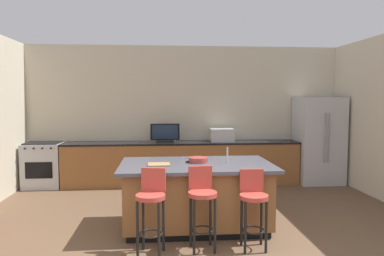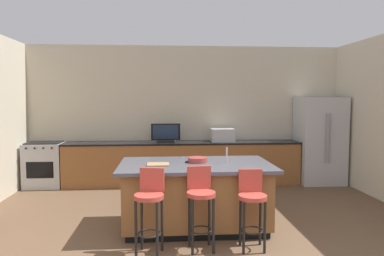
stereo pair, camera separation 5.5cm
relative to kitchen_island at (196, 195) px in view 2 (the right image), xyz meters
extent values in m
cube|color=beige|center=(0.04, 2.95, 1.00)|extent=(7.16, 0.12, 2.92)
cube|color=brown|center=(-0.05, 2.57, -0.03)|extent=(4.84, 0.60, 0.86)
cube|color=black|center=(-0.05, 2.57, 0.41)|extent=(4.87, 0.62, 0.04)
cube|color=black|center=(0.00, 0.00, -0.42)|extent=(1.85, 1.00, 0.09)
cube|color=brown|center=(0.00, 0.00, 0.01)|extent=(1.93, 1.08, 0.77)
cube|color=#4C4C56|center=(0.00, 0.00, 0.42)|extent=(2.09, 1.24, 0.04)
cube|color=#B7BABF|center=(2.86, 2.50, 0.45)|extent=(0.92, 0.75, 1.82)
cylinder|color=gray|center=(2.82, 2.09, 0.54)|extent=(0.02, 0.02, 1.00)
cylinder|color=gray|center=(2.90, 2.09, 0.54)|extent=(0.02, 0.02, 1.00)
cube|color=#B7BABF|center=(-2.86, 2.57, -0.01)|extent=(0.74, 0.60, 0.89)
cube|color=black|center=(-2.86, 2.27, -0.06)|extent=(0.52, 0.01, 0.32)
cube|color=black|center=(-2.86, 2.57, 0.44)|extent=(0.66, 0.50, 0.02)
cylinder|color=black|center=(-3.10, 2.26, 0.37)|extent=(0.04, 0.03, 0.04)
cylinder|color=black|center=(-2.94, 2.26, 0.37)|extent=(0.04, 0.03, 0.04)
cylinder|color=black|center=(-2.78, 2.26, 0.37)|extent=(0.04, 0.03, 0.04)
cylinder|color=black|center=(-2.61, 2.26, 0.37)|extent=(0.04, 0.03, 0.04)
cube|color=#B7BABF|center=(0.79, 2.57, 0.57)|extent=(0.48, 0.36, 0.27)
cube|color=black|center=(-0.40, 2.52, 0.46)|extent=(0.36, 0.16, 0.05)
cube|color=black|center=(-0.40, 2.52, 0.65)|extent=(0.60, 0.05, 0.34)
cube|color=#1E2D47|center=(-0.40, 2.49, 0.65)|extent=(0.52, 0.01, 0.29)
cylinder|color=#B2B2B7|center=(-0.20, 2.67, 0.55)|extent=(0.02, 0.02, 0.24)
cylinder|color=#B2B2B7|center=(0.43, 0.00, 0.55)|extent=(0.02, 0.02, 0.22)
cylinder|color=#B23D33|center=(-0.61, -0.85, 0.22)|extent=(0.34, 0.34, 0.05)
cube|color=#B23D33|center=(-0.57, -0.70, 0.38)|extent=(0.29, 0.10, 0.28)
cylinder|color=black|center=(-0.75, -0.94, -0.13)|extent=(0.03, 0.03, 0.66)
cylinder|color=black|center=(-0.51, -0.99, -0.13)|extent=(0.03, 0.03, 0.66)
cylinder|color=black|center=(-0.70, -0.70, -0.13)|extent=(0.03, 0.03, 0.66)
cylinder|color=black|center=(-0.46, -0.76, -0.13)|extent=(0.03, 0.03, 0.66)
torus|color=black|center=(-0.61, -0.85, -0.21)|extent=(0.28, 0.28, 0.02)
cylinder|color=#B23D33|center=(0.00, -0.77, 0.22)|extent=(0.34, 0.34, 0.05)
cube|color=#B23D33|center=(-0.01, -0.62, 0.38)|extent=(0.29, 0.06, 0.28)
cylinder|color=black|center=(-0.11, -0.90, -0.14)|extent=(0.03, 0.03, 0.65)
cylinder|color=black|center=(0.13, -0.88, -0.14)|extent=(0.03, 0.03, 0.65)
cylinder|color=black|center=(-0.13, -0.66, -0.14)|extent=(0.03, 0.03, 0.65)
cylinder|color=black|center=(0.11, -0.64, -0.14)|extent=(0.03, 0.03, 0.65)
torus|color=black|center=(0.00, -0.77, -0.22)|extent=(0.28, 0.28, 0.02)
cylinder|color=#B23D33|center=(0.61, -0.79, 0.17)|extent=(0.34, 0.34, 0.05)
cube|color=#B23D33|center=(0.62, -0.64, 0.34)|extent=(0.29, 0.05, 0.28)
cylinder|color=black|center=(0.48, -0.91, -0.16)|extent=(0.03, 0.03, 0.61)
cylinder|color=black|center=(0.73, -0.92, -0.16)|extent=(0.03, 0.03, 0.61)
cylinder|color=black|center=(0.49, -0.66, -0.16)|extent=(0.03, 0.03, 0.61)
cylinder|color=black|center=(0.74, -0.67, -0.16)|extent=(0.03, 0.03, 0.61)
torus|color=black|center=(0.61, -0.79, -0.23)|extent=(0.28, 0.28, 0.02)
cylinder|color=#993833|center=(0.04, 0.08, 0.48)|extent=(0.27, 0.27, 0.07)
cube|color=black|center=(-0.07, 0.12, 0.45)|extent=(0.14, 0.16, 0.02)
cube|color=#A87F51|center=(-0.51, -0.09, 0.45)|extent=(0.30, 0.25, 0.02)
camera|label=1|loc=(-0.48, -4.94, 1.34)|focal=34.07mm
camera|label=2|loc=(-0.43, -4.95, 1.34)|focal=34.07mm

